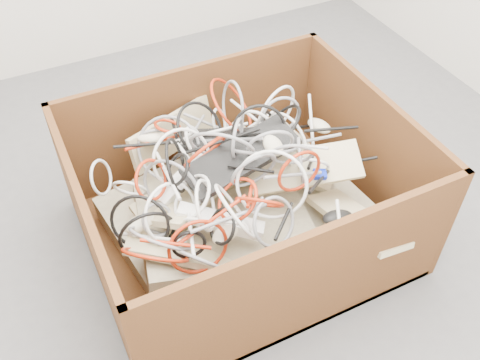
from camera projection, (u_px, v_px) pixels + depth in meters
name	position (u px, v px, depth m)	size (l,w,h in m)	color
ground	(248.00, 220.00, 2.23)	(3.00, 3.00, 0.00)	#4F5052
cardboard_box	(239.00, 214.00, 2.07)	(1.14, 0.95, 0.53)	#422610
keyboard_pile	(245.00, 183.00, 1.98)	(0.93, 0.95, 0.34)	tan
mice_scatter	(243.00, 178.00, 1.90)	(0.91, 0.66, 0.20)	beige
power_strip_left	(188.00, 174.00, 1.91)	(0.29, 0.05, 0.04)	white
power_strip_right	(220.00, 221.00, 1.80)	(0.29, 0.06, 0.04)	white
vga_plug	(320.00, 174.00, 1.90)	(0.04, 0.04, 0.02)	#0C20B5
cable_tangle	(221.00, 168.00, 1.87)	(1.03, 0.84, 0.44)	silver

